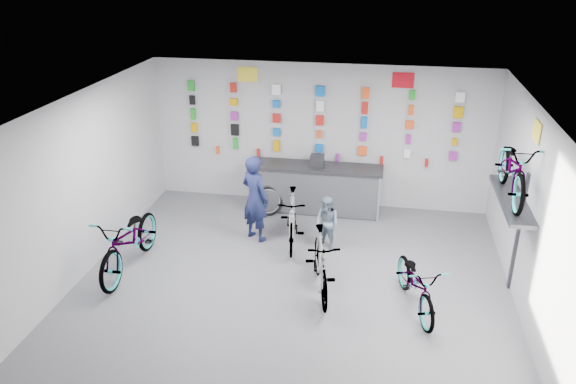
% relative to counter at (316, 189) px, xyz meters
% --- Properties ---
extents(floor, '(8.00, 8.00, 0.00)m').
position_rel_counter_xyz_m(floor, '(0.00, -3.54, -0.49)').
color(floor, '#55545A').
rests_on(floor, ground).
extents(ceiling, '(8.00, 8.00, 0.00)m').
position_rel_counter_xyz_m(ceiling, '(0.00, -3.54, 2.51)').
color(ceiling, white).
rests_on(ceiling, wall_back).
extents(wall_back, '(7.00, 0.00, 7.00)m').
position_rel_counter_xyz_m(wall_back, '(0.00, 0.46, 1.01)').
color(wall_back, silver).
rests_on(wall_back, floor).
extents(wall_left, '(0.00, 8.00, 8.00)m').
position_rel_counter_xyz_m(wall_left, '(-3.50, -3.54, 1.01)').
color(wall_left, silver).
rests_on(wall_left, floor).
extents(wall_right, '(0.00, 8.00, 8.00)m').
position_rel_counter_xyz_m(wall_right, '(3.50, -3.54, 1.01)').
color(wall_right, silver).
rests_on(wall_right, floor).
extents(counter, '(2.70, 0.66, 1.00)m').
position_rel_counter_xyz_m(counter, '(0.00, 0.00, 0.00)').
color(counter, black).
rests_on(counter, floor).
extents(merch_wall, '(5.56, 0.08, 1.56)m').
position_rel_counter_xyz_m(merch_wall, '(0.01, 0.39, 1.33)').
color(merch_wall, black).
rests_on(merch_wall, wall_back).
extents(wall_bracket, '(0.39, 1.90, 2.00)m').
position_rel_counter_xyz_m(wall_bracket, '(3.33, -2.34, 0.98)').
color(wall_bracket, '#333338').
rests_on(wall_bracket, wall_right).
extents(sign_left, '(0.42, 0.02, 0.30)m').
position_rel_counter_xyz_m(sign_left, '(-1.50, 0.44, 2.23)').
color(sign_left, yellow).
rests_on(sign_left, wall_back).
extents(sign_right, '(0.42, 0.02, 0.30)m').
position_rel_counter_xyz_m(sign_right, '(1.60, 0.44, 2.23)').
color(sign_right, red).
rests_on(sign_right, wall_back).
extents(sign_side, '(0.02, 0.40, 0.30)m').
position_rel_counter_xyz_m(sign_side, '(3.48, -2.34, 2.16)').
color(sign_side, yellow).
rests_on(sign_side, wall_right).
extents(bike_left, '(0.74, 2.09, 1.10)m').
position_rel_counter_xyz_m(bike_left, '(-2.78, -2.88, 0.06)').
color(bike_left, gray).
rests_on(bike_left, floor).
extents(bike_center, '(0.85, 1.78, 1.03)m').
position_rel_counter_xyz_m(bike_center, '(0.48, -2.99, 0.03)').
color(bike_center, gray).
rests_on(bike_center, floor).
extents(bike_right, '(1.02, 1.76, 0.87)m').
position_rel_counter_xyz_m(bike_right, '(1.95, -3.19, -0.05)').
color(bike_right, gray).
rests_on(bike_right, floor).
extents(bike_service, '(0.70, 1.72, 1.00)m').
position_rel_counter_xyz_m(bike_service, '(-0.24, -1.47, 0.02)').
color(bike_service, gray).
rests_on(bike_service, floor).
extents(bike_wall, '(0.63, 1.80, 0.95)m').
position_rel_counter_xyz_m(bike_wall, '(3.25, -2.34, 1.57)').
color(bike_wall, gray).
rests_on(bike_wall, wall_bracket).
extents(clerk, '(0.72, 0.65, 1.66)m').
position_rel_counter_xyz_m(clerk, '(-0.95, -1.42, 0.34)').
color(clerk, '#171D45').
rests_on(clerk, floor).
extents(customer, '(0.63, 0.60, 1.02)m').
position_rel_counter_xyz_m(customer, '(0.41, -1.58, 0.02)').
color(customer, slate).
rests_on(customer, floor).
extents(spare_wheel, '(0.66, 0.41, 0.62)m').
position_rel_counter_xyz_m(spare_wheel, '(-0.94, -0.37, -0.19)').
color(spare_wheel, black).
rests_on(spare_wheel, floor).
extents(register, '(0.29, 0.31, 0.22)m').
position_rel_counter_xyz_m(register, '(0.01, 0.01, 0.62)').
color(register, black).
rests_on(register, counter).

